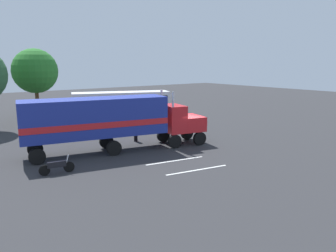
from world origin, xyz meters
TOP-DOWN VIEW (x-y plane):
  - ground_plane at (0.00, 0.00)m, footprint 120.00×120.00m
  - lane_stripe_near at (-3.96, -3.50)m, footprint 4.35×0.97m
  - lane_stripe_mid at (-4.09, -5.90)m, footprint 4.35×0.99m
  - semi_truck at (-6.33, 1.34)m, footprint 14.36×5.54m
  - person_bystander at (-3.13, 3.02)m, footprint 0.34×0.46m
  - parked_bus at (0.84, 12.44)m, footprint 11.19×6.27m
  - motorcycle at (-11.37, -1.21)m, footprint 2.10×0.41m
  - tree_center at (-6.29, 20.48)m, footprint 5.31×5.31m

SIDE VIEW (x-z plane):
  - ground_plane at x=0.00m, z-range 0.00..0.00m
  - lane_stripe_near at x=-3.96m, z-range 0.00..0.01m
  - lane_stripe_mid at x=-4.09m, z-range 0.00..0.01m
  - motorcycle at x=-11.37m, z-range -0.08..1.04m
  - person_bystander at x=-3.13m, z-range 0.08..1.71m
  - parked_bus at x=0.84m, z-range 0.37..3.77m
  - semi_truck at x=-6.33m, z-range 0.27..4.77m
  - tree_center at x=-6.29m, z-range 1.52..9.90m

